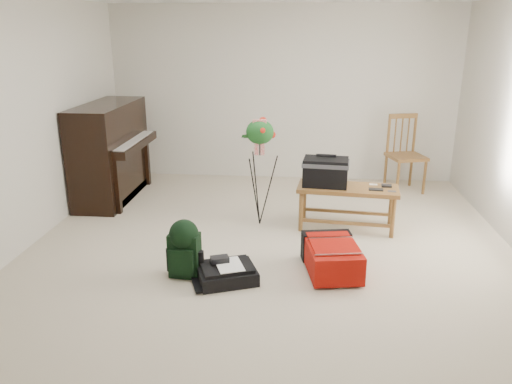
# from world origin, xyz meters

# --- Properties ---
(floor) EXTENTS (5.00, 5.50, 0.01)m
(floor) POSITION_xyz_m (0.00, 0.00, 0.00)
(floor) COLOR #BAAF95
(floor) RESTS_ON ground
(wall_back) EXTENTS (5.00, 0.04, 2.50)m
(wall_back) POSITION_xyz_m (0.00, 2.75, 1.25)
(wall_back) COLOR beige
(wall_back) RESTS_ON floor
(wall_left) EXTENTS (0.04, 5.50, 2.50)m
(wall_left) POSITION_xyz_m (-2.50, 0.00, 1.25)
(wall_left) COLOR beige
(wall_left) RESTS_ON floor
(piano) EXTENTS (0.71, 1.50, 1.25)m
(piano) POSITION_xyz_m (-2.19, 1.60, 0.60)
(piano) COLOR black
(piano) RESTS_ON floor
(bench) EXTENTS (1.14, 0.55, 0.85)m
(bench) POSITION_xyz_m (0.65, 0.77, 0.60)
(bench) COLOR brown
(bench) RESTS_ON floor
(dining_chair) EXTENTS (0.56, 0.56, 1.05)m
(dining_chair) POSITION_xyz_m (1.73, 2.28, 0.51)
(dining_chair) COLOR brown
(dining_chair) RESTS_ON floor
(red_suitcase) EXTENTS (0.56, 0.75, 0.29)m
(red_suitcase) POSITION_xyz_m (0.61, -0.28, 0.15)
(red_suitcase) COLOR #AE1507
(red_suitcase) RESTS_ON floor
(black_duffel) EXTENTS (0.62, 0.56, 0.21)m
(black_duffel) POSITION_xyz_m (-0.34, -0.58, 0.08)
(black_duffel) COLOR black
(black_duffel) RESTS_ON floor
(green_backpack) EXTENTS (0.29, 0.27, 0.55)m
(green_backpack) POSITION_xyz_m (-0.73, -0.53, 0.30)
(green_backpack) COLOR black
(green_backpack) RESTS_ON floor
(flower_stand) EXTENTS (0.40, 0.40, 1.26)m
(flower_stand) POSITION_xyz_m (-0.16, 0.81, 0.61)
(flower_stand) COLOR black
(flower_stand) RESTS_ON floor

